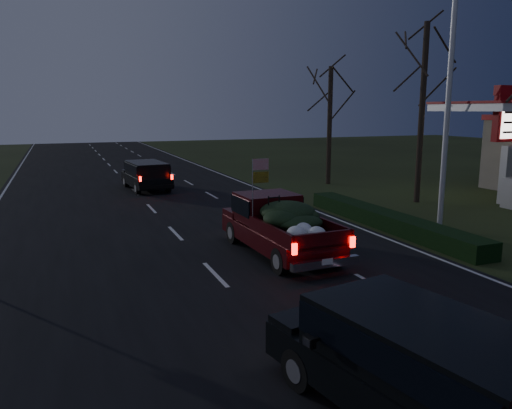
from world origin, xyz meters
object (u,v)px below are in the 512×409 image
object	(u,v)px
light_pole	(450,81)
rear_suv	(421,360)
gas_price_pylon	(510,125)
pickup_truck	(279,222)
lead_suv	(146,173)

from	to	relation	value
light_pole	rear_suv	size ratio (longest dim) A/B	1.85
light_pole	gas_price_pylon	distance (m)	7.36
light_pole	rear_suv	distance (m)	13.63
gas_price_pylon	rear_suv	distance (m)	19.87
gas_price_pylon	pickup_truck	xyz separation A→B (m)	(-13.51, -3.71, -2.76)
light_pole	rear_suv	xyz separation A→B (m)	(-8.75, -9.45, -4.46)
gas_price_pylon	pickup_truck	world-z (taller)	gas_price_pylon
light_pole	gas_price_pylon	world-z (taller)	light_pole
pickup_truck	lead_suv	distance (m)	14.46
light_pole	lead_suv	distance (m)	16.82
light_pole	lead_suv	xyz separation A→B (m)	(-8.77, 13.63, -4.50)
gas_price_pylon	rear_suv	xyz separation A→B (m)	(-15.25, -12.44, -2.75)
light_pole	gas_price_pylon	size ratio (longest dim) A/B	1.64
gas_price_pylon	pickup_truck	bearing A→B (deg)	-164.64
rear_suv	light_pole	bearing A→B (deg)	36.69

